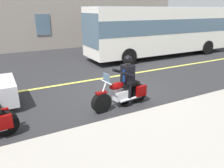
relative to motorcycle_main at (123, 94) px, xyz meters
name	(u,v)px	position (x,y,z in m)	size (l,w,h in m)	color
ground_plane	(117,93)	(-0.46, -1.15, -0.45)	(80.00, 80.00, 0.00)	#28282B
sidewalk_curb	(216,154)	(-0.46, 3.35, -0.38)	(60.00, 5.00, 0.15)	#9E998E
lane_center_stripe	(97,79)	(-0.46, -3.15, -0.45)	(60.00, 0.16, 0.01)	#E5DB4C
motorcycle_main	(123,94)	(0.00, 0.00, 0.00)	(2.22, 0.75, 1.26)	black
rider_main	(127,76)	(-0.19, -0.02, 0.58)	(0.66, 0.60, 1.74)	black
bus_far	(163,29)	(-6.87, -6.00, 1.42)	(11.05, 2.70, 3.30)	white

